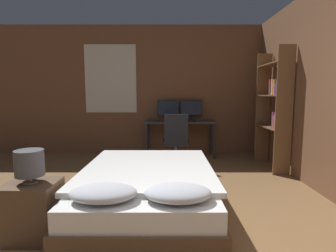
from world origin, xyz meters
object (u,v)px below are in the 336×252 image
keyboard (180,121)px  computer_mouse (194,121)px  monitor_right (190,109)px  bookshelf (274,103)px  bedside_lamp (29,163)px  monitor_left (168,109)px  office_chair (175,145)px  desk (179,126)px  nightstand (32,210)px  bed (147,189)px

keyboard → computer_mouse: size_ratio=5.34×
monitor_right → bookshelf: bookshelf is taller
bookshelf → bedside_lamp: bearing=-143.8°
monitor_left → office_chair: bearing=-81.6°
office_chair → monitor_right: bearing=69.0°
desk → keyboard: (-0.00, -0.18, 0.11)m
monitor_left → computer_mouse: size_ratio=6.41×
monitor_right → computer_mouse: 0.42m
desk → computer_mouse: bearing=-32.4°
desk → monitor_left: (-0.24, 0.18, 0.33)m
nightstand → keyboard: (1.44, 2.93, 0.49)m
desk → office_chair: size_ratio=1.56×
bed → monitor_right: bearing=75.4°
monitor_left → monitor_right: size_ratio=1.00×
nightstand → bookshelf: bookshelf is taller
office_chair → bedside_lamp: bearing=-119.1°
bed → bookshelf: size_ratio=0.99×
bookshelf → computer_mouse: bearing=149.3°
computer_mouse → office_chair: size_ratio=0.08×
monitor_left → monitor_right: same height
bed → nightstand: (-0.97, -0.57, 0.02)m
bedside_lamp → office_chair: bearing=60.9°
office_chair → bookshelf: bearing=-7.3°
bed → bedside_lamp: size_ratio=6.92×
monitor_right → keyboard: size_ratio=1.20×
nightstand → desk: 3.44m
bedside_lamp → keyboard: size_ratio=0.77×
desk → keyboard: keyboard is taller
desk → office_chair: 0.77m
keyboard → office_chair: size_ratio=0.40×
desk → office_chair: (-0.11, -0.72, -0.27)m
bed → computer_mouse: 2.52m
monitor_left → bookshelf: bookshelf is taller
desk → computer_mouse: computer_mouse is taller
nightstand → keyboard: keyboard is taller
monitor_left → keyboard: (0.24, -0.36, -0.23)m
nightstand → keyboard: size_ratio=1.34×
desk → monitor_right: monitor_right is taller
bed → nightstand: 1.13m
bed → bookshelf: bookshelf is taller
bedside_lamp → office_chair: 2.75m
monitor_left → bookshelf: bearing=-31.9°
bedside_lamp → desk: (1.44, 3.11, -0.04)m
bed → monitor_right: (0.71, 2.71, 0.73)m
monitor_left → keyboard: 0.48m
nightstand → desk: (1.44, 3.11, 0.38)m
nightstand → computer_mouse: bearing=59.7°
desk → computer_mouse: (0.28, -0.18, 0.11)m
monitor_right → bookshelf: bearing=-40.3°
bedside_lamp → bed: bearing=30.7°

